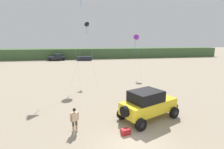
# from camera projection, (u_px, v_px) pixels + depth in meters

# --- Properties ---
(ground_plane) EXTENTS (220.00, 220.00, 0.00)m
(ground_plane) POSITION_uv_depth(u_px,v_px,m) (134.00, 145.00, 9.99)
(ground_plane) COLOR gray
(dune_ridge) EXTENTS (90.00, 8.13, 3.10)m
(dune_ridge) POSITION_uv_depth(u_px,v_px,m) (85.00, 53.00, 56.86)
(dune_ridge) COLOR #426038
(dune_ridge) RESTS_ON ground_plane
(jeep) EXTENTS (5.00, 3.89, 2.26)m
(jeep) POSITION_uv_depth(u_px,v_px,m) (148.00, 104.00, 13.11)
(jeep) COLOR yellow
(jeep) RESTS_ON ground_plane
(person_watching) EXTENTS (0.57, 0.43, 1.67)m
(person_watching) POSITION_uv_depth(u_px,v_px,m) (75.00, 119.00, 11.23)
(person_watching) COLOR tan
(person_watching) RESTS_ON ground_plane
(cooler_box) EXTENTS (0.63, 0.49, 0.38)m
(cooler_box) POSITION_uv_depth(u_px,v_px,m) (126.00, 132.00, 11.08)
(cooler_box) COLOR #B21E23
(cooler_box) RESTS_ON ground_plane
(distant_pickup) EXTENTS (4.84, 3.04, 1.98)m
(distant_pickup) POSITION_uv_depth(u_px,v_px,m) (57.00, 57.00, 50.01)
(distant_pickup) COLOR #1E232D
(distant_pickup) RESTS_ON ground_plane
(distant_sedan) EXTENTS (4.44, 2.43, 1.20)m
(distant_sedan) POSITION_uv_depth(u_px,v_px,m) (84.00, 58.00, 49.93)
(distant_sedan) COLOR #1E232D
(distant_sedan) RESTS_ON ground_plane
(kite_yellow_diamond) EXTENTS (1.51, 5.22, 6.81)m
(kite_yellow_diamond) POSITION_uv_depth(u_px,v_px,m) (136.00, 39.00, 27.06)
(kite_yellow_diamond) COLOR purple
(kite_yellow_diamond) RESTS_ON ground_plane
(kite_pink_ribbon) EXTENTS (3.11, 4.06, 8.45)m
(kite_pink_ribbon) POSITION_uv_depth(u_px,v_px,m) (88.00, 25.00, 24.63)
(kite_pink_ribbon) COLOR black
(kite_pink_ribbon) RESTS_ON ground_plane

